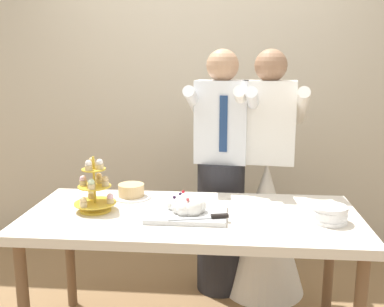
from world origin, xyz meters
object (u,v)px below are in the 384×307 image
(person_bride, at_px, (266,210))
(main_cake_tray, at_px, (188,208))
(cupcake_stand, at_px, (95,190))
(person_groom, at_px, (221,186))
(round_cake, at_px, (131,192))
(dessert_table, at_px, (192,227))
(plate_stack, at_px, (329,214))

(person_bride, bearing_deg, main_cake_tray, -124.58)
(cupcake_stand, distance_m, person_groom, 0.94)
(cupcake_stand, bearing_deg, round_cake, 61.08)
(dessert_table, xyz_separation_m, plate_stack, (0.71, -0.06, 0.12))
(main_cake_tray, bearing_deg, dessert_table, 65.65)
(dessert_table, relative_size, round_cake, 7.50)
(dessert_table, xyz_separation_m, main_cake_tray, (-0.02, -0.04, 0.12))
(plate_stack, distance_m, round_cake, 1.14)
(person_groom, distance_m, person_bride, 0.35)
(main_cake_tray, xyz_separation_m, person_groom, (0.16, 0.67, -0.07))
(dessert_table, bearing_deg, plate_stack, -5.14)
(cupcake_stand, bearing_deg, person_bride, 33.28)
(cupcake_stand, height_order, main_cake_tray, cupcake_stand)
(round_cake, bearing_deg, person_groom, 35.59)
(cupcake_stand, relative_size, person_groom, 0.18)
(dessert_table, height_order, cupcake_stand, cupcake_stand)
(dessert_table, xyz_separation_m, cupcake_stand, (-0.53, -0.00, 0.19))
(main_cake_tray, bearing_deg, person_groom, 76.53)
(cupcake_stand, height_order, person_groom, person_groom)
(dessert_table, xyz_separation_m, round_cake, (-0.39, 0.25, 0.11))
(dessert_table, relative_size, cupcake_stand, 5.90)
(main_cake_tray, distance_m, plate_stack, 0.73)
(dessert_table, bearing_deg, main_cake_tray, -114.35)
(cupcake_stand, xyz_separation_m, round_cake, (0.14, 0.26, -0.08))
(cupcake_stand, distance_m, round_cake, 0.30)
(round_cake, relative_size, person_groom, 0.14)
(dessert_table, height_order, main_cake_tray, main_cake_tray)
(dessert_table, height_order, round_cake, round_cake)
(round_cake, height_order, person_bride, person_bride)
(cupcake_stand, distance_m, person_bride, 1.21)
(dessert_table, bearing_deg, round_cake, 146.73)
(plate_stack, xyz_separation_m, person_bride, (-0.26, 0.71, -0.24))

